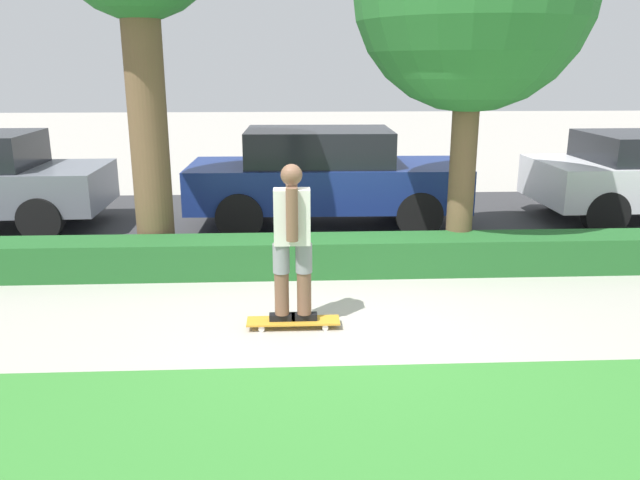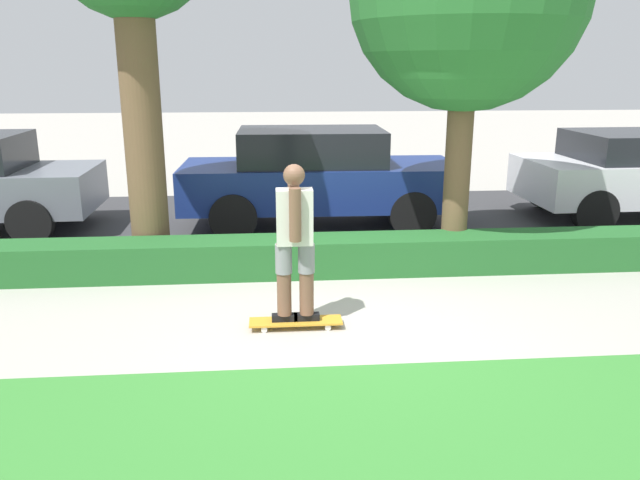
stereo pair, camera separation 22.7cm
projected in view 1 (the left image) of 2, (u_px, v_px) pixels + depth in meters
ground_plane at (342, 322)px, 6.49m from camera, size 60.00×60.00×0.00m
street_asphalt at (322, 223)px, 10.53m from camera, size 18.15×5.00×0.01m
hedge_row at (332, 255)px, 7.97m from camera, size 18.15×0.60×0.47m
skateboard at (293, 321)px, 6.35m from camera, size 0.94×0.24×0.08m
skater_person at (292, 240)px, 6.11m from camera, size 0.48×0.41×1.60m
parked_car_middle at (325, 176)px, 10.15m from camera, size 4.46×1.82×1.59m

